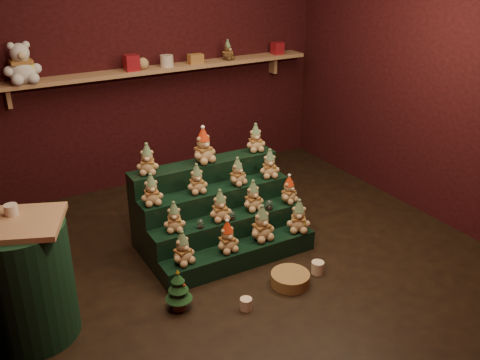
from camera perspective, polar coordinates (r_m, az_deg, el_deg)
ground at (r=4.74m, az=0.71°, el=-8.15°), size 4.00×4.00×0.00m
back_wall at (r=5.98m, az=-9.46°, el=12.85°), size 4.00×0.10×2.80m
front_wall at (r=2.72m, az=23.29°, el=-2.40°), size 4.00×0.10×2.80m
right_wall at (r=5.47m, az=20.00°, el=10.74°), size 0.10×4.00×2.80m
back_shelf at (r=5.84m, az=-8.75°, el=11.57°), size 3.60×0.26×0.24m
riser_tier_front at (r=4.58m, az=0.04°, el=-8.05°), size 1.40×0.22×0.18m
riser_tier_midfront at (r=4.70m, az=-1.30°, el=-5.88°), size 1.40×0.22×0.36m
riser_tier_midback at (r=4.83m, az=-2.56°, el=-3.83°), size 1.40×0.22×0.54m
riser_tier_back at (r=4.97m, az=-3.75°, el=-1.87°), size 1.40×0.22×0.72m
teddy_0 at (r=4.27m, az=-6.15°, el=-7.21°), size 0.24×0.22×0.28m
teddy_1 at (r=4.41m, az=-1.36°, el=-6.05°), size 0.20×0.18×0.27m
teddy_2 at (r=4.57m, az=2.34°, el=-4.60°), size 0.23×0.21×0.31m
teddy_3 at (r=4.73m, az=6.28°, el=-3.82°), size 0.28×0.27×0.29m
teddy_4 at (r=4.38m, az=-7.04°, el=-3.91°), size 0.22×0.21×0.25m
teddy_5 at (r=4.51m, az=-2.15°, el=-2.73°), size 0.21×0.20×0.27m
teddy_6 at (r=4.68m, az=1.39°, el=-1.68°), size 0.20×0.18×0.27m
teddy_7 at (r=4.84m, az=5.23°, el=-1.00°), size 0.22×0.21×0.25m
teddy_8 at (r=4.44m, az=-9.45°, el=-1.01°), size 0.21×0.19×0.26m
teddy_9 at (r=4.60m, az=-4.63°, el=0.13°), size 0.20×0.18×0.26m
teddy_10 at (r=4.74m, az=-0.28°, el=0.91°), size 0.22×0.21×0.25m
teddy_11 at (r=4.90m, az=3.17°, el=1.76°), size 0.23×0.21×0.26m
teddy_12 at (r=4.58m, az=-9.86°, el=2.21°), size 0.24×0.23×0.26m
teddy_13 at (r=4.75m, az=-3.94°, el=3.68°), size 0.26×0.25×0.31m
teddy_14 at (r=5.02m, az=1.66°, el=4.51°), size 0.21×0.20×0.26m
snow_globe_a at (r=4.44m, az=-4.25°, el=-4.67°), size 0.06×0.06×0.08m
snow_globe_b at (r=4.55m, az=-0.86°, el=-3.78°), size 0.06×0.06×0.08m
snow_globe_c at (r=4.72m, az=3.13°, el=-2.66°), size 0.07×0.07×0.09m
side_table at (r=3.93m, az=-21.87°, el=-9.88°), size 0.72×0.67×0.89m
table_ornament at (r=3.79m, az=-23.24°, el=-2.93°), size 0.09×0.09×0.07m
mini_christmas_tree at (r=4.07m, az=-6.58°, el=-11.55°), size 0.20×0.20×0.35m
mug_left at (r=4.11m, az=0.64°, el=-13.08°), size 0.09×0.09×0.09m
mug_right at (r=4.54m, az=8.28°, el=-9.22°), size 0.11×0.11×0.11m
wicker_basket at (r=4.38m, az=5.38°, el=-10.45°), size 0.41×0.41×0.10m
white_bear at (r=5.43m, az=-22.40°, el=12.01°), size 0.35×0.31×0.48m
brown_bear at (r=6.12m, az=-1.32°, el=13.67°), size 0.20×0.19×0.22m
gift_tin_red_a at (r=5.70m, az=-11.51°, el=12.16°), size 0.14×0.14×0.16m
gift_tin_cream at (r=5.83m, az=-7.82°, el=12.48°), size 0.14×0.14×0.12m
gift_tin_red_b at (r=6.48m, az=4.01°, el=13.85°), size 0.12×0.12×0.14m
shelf_plush_ball at (r=5.74m, az=-10.32°, el=12.13°), size 0.12×0.12×0.12m
scarf_gift_box at (r=5.97m, az=-4.76°, el=12.77°), size 0.16×0.10×0.10m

